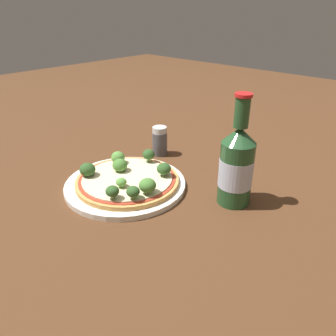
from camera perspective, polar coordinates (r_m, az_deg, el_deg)
The scene contains 14 objects.
ground_plane at distance 0.78m, azimuth -6.99°, elevation -2.20°, with size 3.00×3.00×0.00m, color #4C2D19.
plate at distance 0.75m, azimuth -7.41°, elevation -2.86°, with size 0.27×0.27×0.01m.
pizza at distance 0.74m, azimuth -7.07°, elevation -2.09°, with size 0.23×0.23×0.01m.
broccoli_floret_0 at distance 0.65m, azimuth -9.67°, elevation -4.02°, with size 0.03×0.03×0.03m.
broccoli_floret_1 at distance 0.65m, azimuth -6.11°, elevation -4.13°, with size 0.03×0.03×0.03m.
broccoli_floret_2 at distance 0.75m, azimuth -13.85°, elevation -0.26°, with size 0.04×0.04×0.03m.
broccoli_floret_3 at distance 0.80m, azimuth -8.70°, elevation 1.81°, with size 0.03×0.03×0.03m.
broccoli_floret_4 at distance 0.66m, azimuth -3.59°, elevation -3.04°, with size 0.04×0.04×0.03m.
broccoli_floret_5 at distance 0.79m, azimuth -3.14°, elevation 2.26°, with size 0.03×0.03×0.03m.
broccoli_floret_6 at distance 0.76m, azimuth -8.38°, elevation 0.49°, with size 0.03×0.03×0.03m.
broccoli_floret_7 at distance 0.73m, azimuth -0.72°, elevation -0.13°, with size 0.03×0.03×0.03m.
broccoli_floret_8 at distance 0.69m, azimuth -8.15°, elevation -2.48°, with size 0.02×0.02×0.02m.
beer_bottle at distance 0.67m, azimuth 11.83°, elevation 0.46°, with size 0.07×0.07×0.23m.
pepper_shaker at distance 0.89m, azimuth -1.45°, elevation 4.71°, with size 0.04×0.04×0.08m.
Camera 1 is at (0.53, -0.43, 0.37)m, focal length 35.00 mm.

